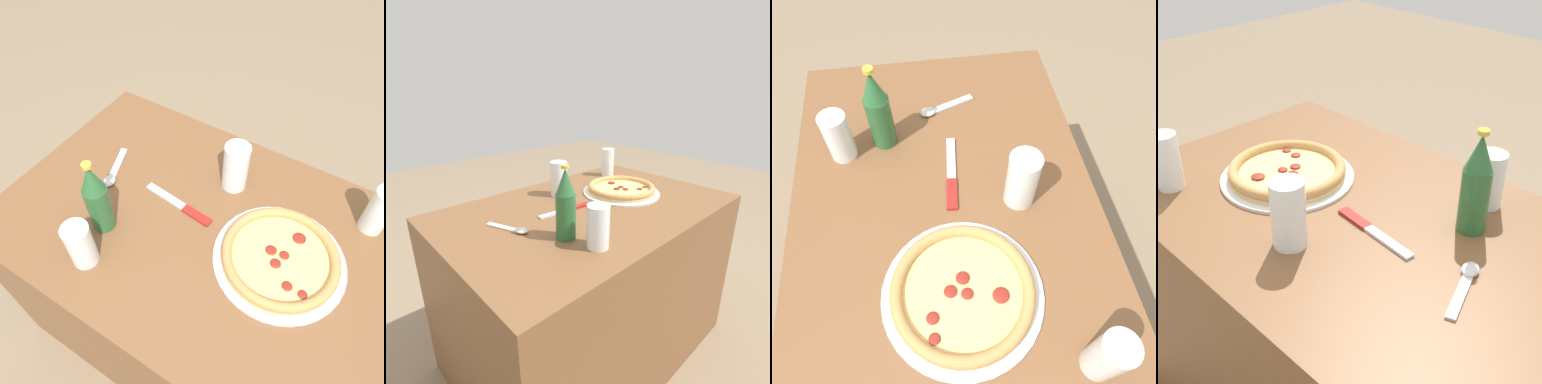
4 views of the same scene
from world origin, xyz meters
TOP-DOWN VIEW (x-y plane):
  - ground_plane at (0.00, 0.00)m, footprint 8.00×8.00m
  - table at (0.00, 0.00)m, footprint 1.13×0.74m
  - pizza_salami at (0.21, 0.01)m, footprint 0.33×0.33m
  - glass_lemonade at (-0.01, 0.18)m, footprint 0.07×0.07m
  - glass_mango_juice at (-0.21, -0.24)m, footprint 0.07×0.07m
  - glass_water at (0.37, 0.24)m, footprint 0.06×0.06m
  - beer_bottle at (-0.24, -0.14)m, footprint 0.06×0.06m
  - knife at (-0.10, 0.02)m, footprint 0.22×0.05m
  - spoon at (-0.33, 0.01)m, footprint 0.08×0.16m

SIDE VIEW (x-z plane):
  - ground_plane at x=0.00m, z-range 0.00..0.00m
  - table at x=0.00m, z-range 0.00..0.71m
  - knife at x=-0.10m, z-range 0.71..0.72m
  - spoon at x=-0.33m, z-range 0.71..0.72m
  - pizza_salami at x=0.21m, z-range 0.71..0.75m
  - glass_mango_juice at x=-0.21m, z-range 0.70..0.83m
  - glass_lemonade at x=-0.01m, z-range 0.70..0.85m
  - glass_water at x=0.37m, z-range 0.70..0.85m
  - beer_bottle at x=-0.24m, z-range 0.70..0.94m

